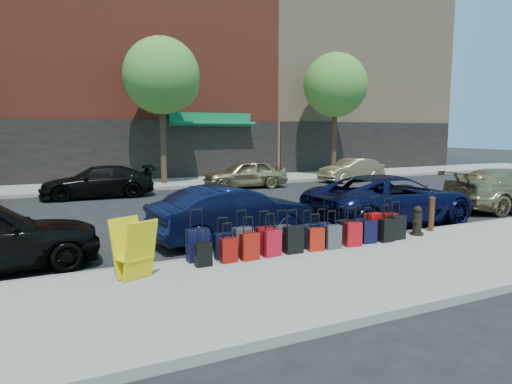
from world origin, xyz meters
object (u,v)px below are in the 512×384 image
car_near_3 (511,189)px  car_far_2 (245,174)px  display_rack (134,249)px  car_far_1 (98,182)px  tree_right (337,87)px  car_near_2 (391,199)px  suitcase_front_5 (308,236)px  fire_hydrant (417,222)px  car_far_3 (352,170)px  car_near_1 (233,213)px  tree_center (164,78)px  bollard (431,213)px

car_near_3 → car_far_2: (-5.80, 9.96, -0.04)m
display_rack → car_far_1: car_far_1 is taller
tree_right → car_far_1: tree_right is taller
display_rack → car_near_2: 8.42m
suitcase_front_5 → fire_hydrant: (3.21, -0.10, 0.07)m
car_far_3 → suitcase_front_5: bearing=-48.3°
suitcase_front_5 → fire_hydrant: size_ratio=1.16×
display_rack → car_near_1: 3.84m
tree_center → display_rack: size_ratio=6.75×
car_far_1 → car_far_3: (13.52, 0.34, -0.02)m
tree_right → car_far_3: tree_right is taller
fire_hydrant → car_near_1: (-4.20, 2.06, 0.21)m
car_near_2 → car_far_1: bearing=36.4°
suitcase_front_5 → car_far_1: car_far_1 is taller
car_near_1 → car_far_1: 9.77m
car_near_2 → fire_hydrant: bearing=154.6°
car_near_3 → car_far_1: bearing=58.3°
car_far_2 → car_near_2: bearing=8.4°
car_far_3 → tree_center: bearing=-111.3°
suitcase_front_5 → car_near_1: car_near_1 is taller
car_near_3 → car_far_3: (0.76, 9.99, -0.09)m
car_near_3 → car_near_1: bearing=94.8°
car_near_1 → car_near_2: 5.12m
fire_hydrant → car_far_3: (7.19, 11.95, 0.15)m
car_far_3 → bollard: bearing=-35.9°
display_rack → fire_hydrant: bearing=-20.3°
display_rack → bollard: bearing=-19.2°
display_rack → car_near_2: size_ratio=0.20×
bollard → car_far_2: (-0.06, 11.72, 0.09)m
display_rack → car_near_2: car_near_2 is taller
fire_hydrant → car_far_1: car_far_1 is taller
tree_right → car_near_2: (-6.98, -12.49, -4.67)m
tree_right → display_rack: bearing=-135.5°
car_far_2 → car_far_3: car_far_2 is taller
bollard → car_far_1: size_ratio=0.20×
fire_hydrant → car_far_2: 11.93m
suitcase_front_5 → display_rack: (-3.97, -0.46, 0.26)m
tree_right → car_near_2: 15.05m
car_near_2 → car_far_1: (-7.24, 9.65, -0.08)m
car_far_1 → car_far_2: bearing=94.8°
fire_hydrant → car_near_1: size_ratio=0.17×
tree_right → car_far_3: (-0.70, -2.50, -4.77)m
car_near_1 → car_far_1: bearing=6.2°
tree_right → car_far_2: tree_right is taller
tree_right → fire_hydrant: size_ratio=9.74×
suitcase_front_5 → car_far_2: size_ratio=0.21×
car_near_2 → car_far_2: (-0.28, 9.96, -0.04)m
display_rack → car_far_1: (0.85, 11.97, -0.02)m
fire_hydrant → car_far_2: bearing=62.0°
fire_hydrant → car_near_1: 4.69m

